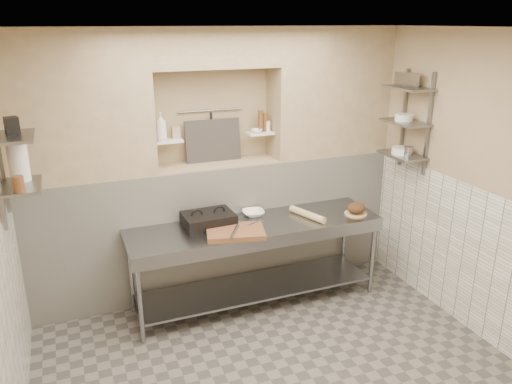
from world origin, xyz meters
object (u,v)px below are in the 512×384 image
bottle_soap (161,127)px  bread_loaf (356,208)px  mixing_bowl (253,213)px  bowl_alcove (257,131)px  prep_table (256,247)px  rolling_pin (307,214)px  panini_press (208,220)px  cutting_board (235,232)px  jug_left (19,162)px

bottle_soap → bread_loaf: bearing=-19.6°
mixing_bowl → bowl_alcove: bowl_alcove is taller
prep_table → bottle_soap: bearing=145.9°
rolling_pin → bread_loaf: (0.52, -0.11, 0.04)m
bread_loaf → bowl_alcove: bowl_alcove is taller
prep_table → panini_press: bearing=163.8°
prep_table → rolling_pin: size_ratio=5.58×
bread_loaf → bottle_soap: (-1.88, 0.67, 0.88)m
mixing_bowl → bottle_soap: size_ratio=0.81×
rolling_pin → bottle_soap: bearing=157.4°
panini_press → bread_loaf: panini_press is taller
cutting_board → prep_table: bearing=29.7°
prep_table → bottle_soap: 1.55m
prep_table → jug_left: 2.36m
rolling_pin → panini_press: bearing=171.2°
cutting_board → bread_loaf: (1.36, 0.03, 0.05)m
cutting_board → jug_left: (-1.79, 0.14, 0.84)m
cutting_board → rolling_pin: 0.85m
mixing_bowl → bowl_alcove: 0.88m
panini_press → bowl_alcove: bearing=28.9°
prep_table → jug_left: bearing=-179.4°
cutting_board → bottle_soap: bottle_soap is taller
mixing_bowl → jug_left: bearing=-173.2°
panini_press → mixing_bowl: 0.53m
cutting_board → rolling_pin: bearing=9.0°
bread_loaf → panini_press: bearing=170.3°
panini_press → mixing_bowl: panini_press is taller
panini_press → bread_loaf: 1.57m
rolling_pin → bowl_alcove: (-0.34, 0.58, 0.80)m
cutting_board → bottle_soap: 1.27m
mixing_bowl → rolling_pin: size_ratio=0.49×
bowl_alcove → mixing_bowl: bearing=-117.5°
bread_loaf → rolling_pin: bearing=168.5°
rolling_pin → bread_loaf: 0.53m
rolling_pin → cutting_board: bearing=-171.0°
prep_table → panini_press: size_ratio=5.09×
panini_press → cutting_board: bearing=-60.6°
bottle_soap → panini_press: bearing=-50.4°
prep_table → jug_left: (-2.07, -0.02, 1.12)m
mixing_bowl → panini_press: bearing=-169.4°
panini_press → cutting_board: (0.18, -0.29, -0.04)m
jug_left → bread_loaf: bearing=-2.0°
bottle_soap → jug_left: size_ratio=0.92×
rolling_pin → bottle_soap: (-1.36, 0.57, 0.92)m
panini_press → mixing_bowl: (0.52, 0.10, -0.04)m
prep_table → mixing_bowl: 0.37m
panini_press → jug_left: size_ratio=1.65×
rolling_pin → jug_left: size_ratio=1.51×
cutting_board → jug_left: size_ratio=1.78×
panini_press → bottle_soap: (-0.34, 0.41, 0.89)m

